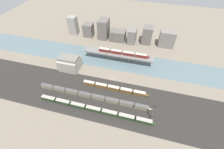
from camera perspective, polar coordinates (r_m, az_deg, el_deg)
ground_plane at (r=136.43m, az=-0.09°, el=-1.27°), size 400.00×400.00×0.00m
railbed_yard at (r=121.74m, az=-3.01°, el=-9.19°), size 280.00×42.00×0.01m
river_water at (r=154.68m, az=2.35°, el=5.39°), size 320.00×29.46×0.01m
bridge at (r=150.09m, az=2.43°, el=7.55°), size 68.65×8.67×8.74m
train_on_bridge at (r=147.45m, az=4.51°, el=8.16°), size 51.03×3.06×3.54m
train_yard_near at (r=114.58m, az=-6.41°, el=-13.10°), size 90.38×2.91×3.75m
train_yard_mid at (r=121.50m, az=-7.26°, el=-8.25°), size 93.65×2.82×3.94m
train_yard_far at (r=125.81m, az=1.14°, el=-5.30°), size 56.84×2.91×3.70m
warehouse_building at (r=147.17m, az=-15.82°, el=4.27°), size 18.49×14.99×13.59m
signal_tower at (r=108.19m, az=15.28°, el=-13.86°), size 1.00×0.75×17.07m
city_block_far_left at (r=199.21m, az=-14.58°, el=17.62°), size 9.90×8.79×22.32m
city_block_left at (r=192.41m, az=-8.96°, el=16.37°), size 11.36×10.50×15.72m
city_block_center at (r=185.41m, az=-3.17°, el=16.93°), size 11.31×15.27×22.86m
city_block_right at (r=182.91m, az=2.24°, el=14.65°), size 17.69×12.48×12.31m
city_block_far_right at (r=178.99m, az=7.63°, el=14.36°), size 9.02×14.04×16.72m
city_block_tall at (r=180.30m, az=13.24°, el=14.38°), size 10.87×12.16×19.87m
city_block_low at (r=180.86m, az=20.18°, el=12.56°), size 16.83×10.02×18.30m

